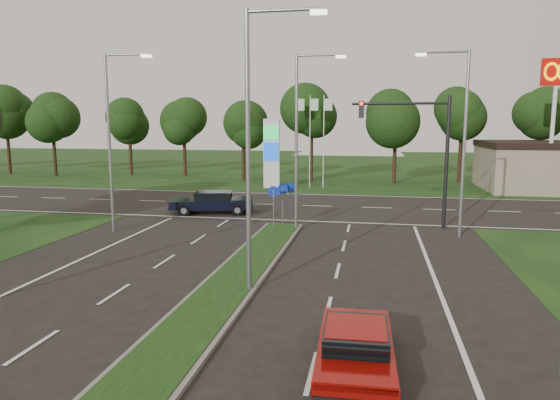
# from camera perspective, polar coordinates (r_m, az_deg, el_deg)

# --- Properties ---
(ground) EXTENTS (160.00, 160.00, 0.00)m
(ground) POSITION_cam_1_polar(r_m,az_deg,el_deg) (11.87, -15.06, -19.30)
(ground) COLOR black
(ground) RESTS_ON ground
(verge_far) EXTENTS (160.00, 50.00, 0.02)m
(verge_far) POSITION_cam_1_polar(r_m,az_deg,el_deg) (64.80, 6.46, 3.69)
(verge_far) COLOR black
(verge_far) RESTS_ON ground
(cross_road) EXTENTS (160.00, 12.00, 0.02)m
(cross_road) POSITION_cam_1_polar(r_m,az_deg,el_deg) (34.18, 2.57, -0.66)
(cross_road) COLOR black
(cross_road) RESTS_ON ground
(median_kerb) EXTENTS (2.00, 26.00, 0.12)m
(median_kerb) POSITION_cam_1_polar(r_m,az_deg,el_deg) (15.22, -8.40, -12.44)
(median_kerb) COLOR slate
(median_kerb) RESTS_ON ground
(streetlight_median_near) EXTENTS (2.53, 0.22, 9.00)m
(streetlight_median_near) POSITION_cam_1_polar(r_m,az_deg,el_deg) (15.85, -2.98, 7.07)
(streetlight_median_near) COLOR gray
(streetlight_median_near) RESTS_ON ground
(streetlight_median_far) EXTENTS (2.53, 0.22, 9.00)m
(streetlight_median_far) POSITION_cam_1_polar(r_m,az_deg,el_deg) (25.67, 2.33, 7.66)
(streetlight_median_far) COLOR gray
(streetlight_median_far) RESTS_ON ground
(streetlight_left_far) EXTENTS (2.53, 0.22, 9.00)m
(streetlight_left_far) POSITION_cam_1_polar(r_m,az_deg,el_deg) (26.79, -18.60, 7.26)
(streetlight_left_far) COLOR gray
(streetlight_left_far) RESTS_ON ground
(streetlight_right_far) EXTENTS (2.53, 0.22, 9.00)m
(streetlight_right_far) POSITION_cam_1_polar(r_m,az_deg,el_deg) (25.72, 19.93, 7.16)
(streetlight_right_far) COLOR gray
(streetlight_right_far) RESTS_ON ground
(traffic_signal) EXTENTS (5.10, 0.42, 7.00)m
(traffic_signal) POSITION_cam_1_polar(r_m,az_deg,el_deg) (27.52, 15.89, 6.52)
(traffic_signal) COLOR black
(traffic_signal) RESTS_ON ground
(median_signs) EXTENTS (1.16, 1.76, 2.38)m
(median_signs) POSITION_cam_1_polar(r_m,az_deg,el_deg) (26.50, 0.27, 0.39)
(median_signs) COLOR gray
(median_signs) RESTS_ON ground
(gas_pylon) EXTENTS (5.80, 1.26, 8.00)m
(gas_pylon) POSITION_cam_1_polar(r_m,az_deg,el_deg) (43.35, -0.68, 5.57)
(gas_pylon) COLOR silver
(gas_pylon) RESTS_ON ground
(mcdonalds_sign) EXTENTS (2.20, 0.47, 10.40)m
(mcdonalds_sign) POSITION_cam_1_polar(r_m,az_deg,el_deg) (43.51, 28.97, 10.83)
(mcdonalds_sign) COLOR silver
(mcdonalds_sign) RESTS_ON ground
(treeline_far) EXTENTS (6.00, 6.00, 9.90)m
(treeline_far) POSITION_cam_1_polar(r_m,az_deg,el_deg) (49.56, 5.39, 10.11)
(treeline_far) COLOR black
(treeline_far) RESTS_ON ground
(red_sedan) EXTENTS (1.77, 4.06, 1.10)m
(red_sedan) POSITION_cam_1_polar(r_m,az_deg,el_deg) (11.73, 8.63, -16.23)
(red_sedan) COLOR maroon
(red_sedan) RESTS_ON ground
(navy_sedan) EXTENTS (5.37, 3.16, 1.38)m
(navy_sedan) POSITION_cam_1_polar(r_m,az_deg,el_deg) (31.37, -7.73, -0.19)
(navy_sedan) COLOR black
(navy_sedan) RESTS_ON ground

